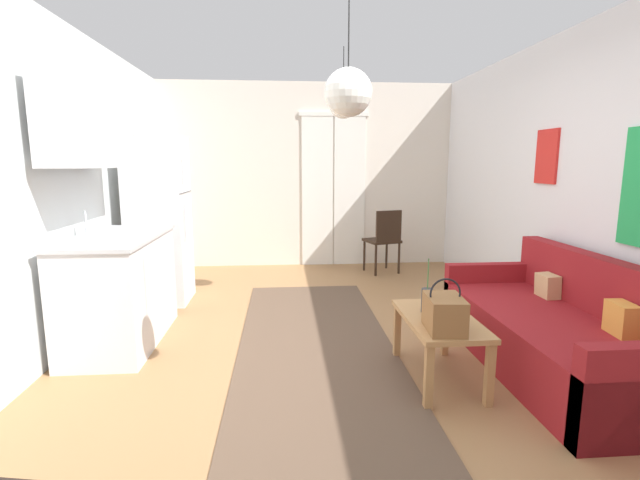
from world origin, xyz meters
TOP-DOWN VIEW (x-y plane):
  - ground_plane at (0.00, 0.00)m, footprint 4.81×7.56m
  - wall_back at (0.02, 3.53)m, footprint 4.41×0.13m
  - wall_right at (2.15, -0.00)m, footprint 0.12×7.16m
  - wall_left at (-2.15, 0.00)m, footprint 0.12×7.16m
  - area_rug at (-0.10, 0.39)m, footprint 1.27×3.62m
  - couch at (1.67, -0.16)m, footprint 0.88×1.99m
  - coffee_table at (0.72, -0.23)m, footprint 0.47×0.86m
  - bamboo_vase at (0.67, -0.11)m, footprint 0.08×0.08m
  - handbag at (0.66, -0.47)m, footprint 0.25×0.34m
  - refrigerator at (-1.69, 1.79)m, footprint 0.61×0.60m
  - kitchen_counter at (-1.77, 0.64)m, footprint 0.64×1.28m
  - accent_chair at (1.02, 2.85)m, footprint 0.52×0.50m
  - pendant_lamp_near at (0.02, -0.55)m, footprint 0.27×0.27m
  - pendant_lamp_far at (0.27, 1.52)m, footprint 0.29×0.29m

SIDE VIEW (x-z plane):
  - ground_plane at x=0.00m, z-range -0.10..0.00m
  - area_rug at x=-0.10m, z-range 0.00..0.01m
  - couch at x=1.67m, z-range -0.15..0.68m
  - coffee_table at x=0.72m, z-range 0.16..0.61m
  - accent_chair at x=1.02m, z-range 0.06..0.94m
  - bamboo_vase at x=0.67m, z-range 0.34..0.74m
  - handbag at x=0.66m, z-range 0.39..0.74m
  - kitchen_counter at x=-1.77m, z-range -0.27..1.90m
  - refrigerator at x=-1.69m, z-range 0.00..1.78m
  - wall_back at x=0.02m, z-range -0.01..2.64m
  - wall_right at x=2.15m, z-range 0.00..2.64m
  - wall_left at x=-2.15m, z-range 0.00..2.64m
  - pendant_lamp_near at x=0.02m, z-range 1.45..2.34m
  - pendant_lamp_far at x=0.27m, z-range 1.74..2.44m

